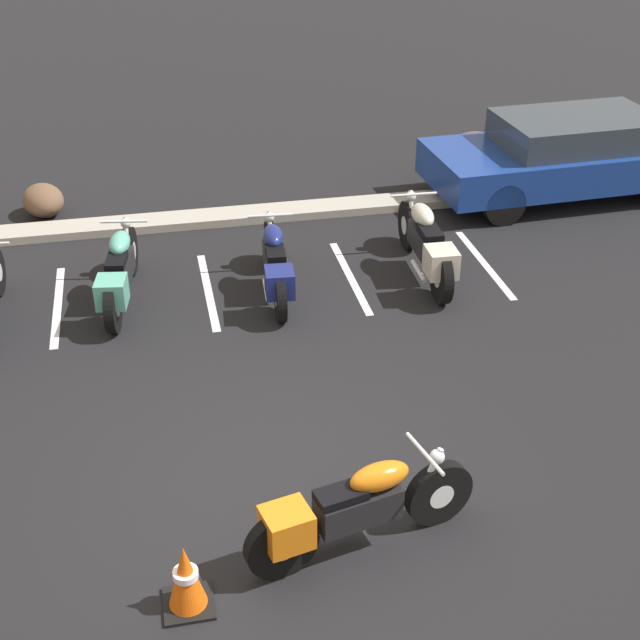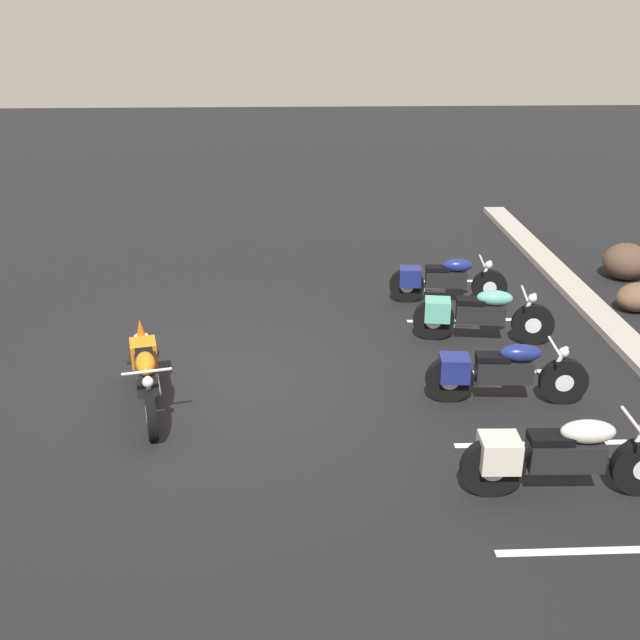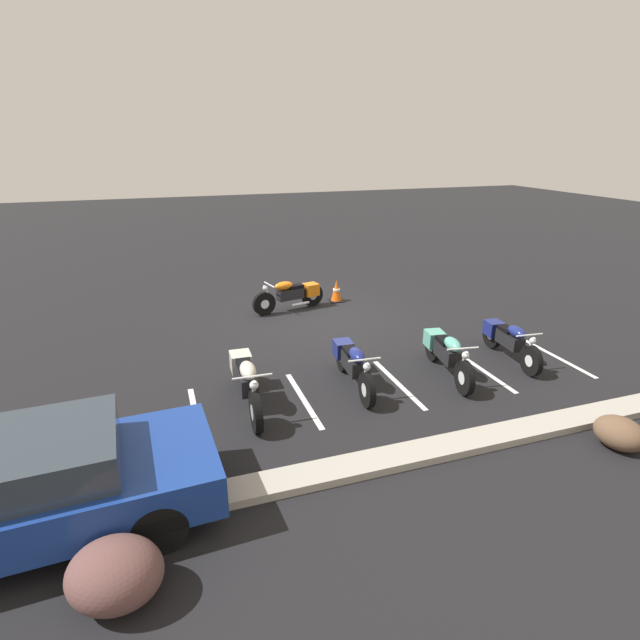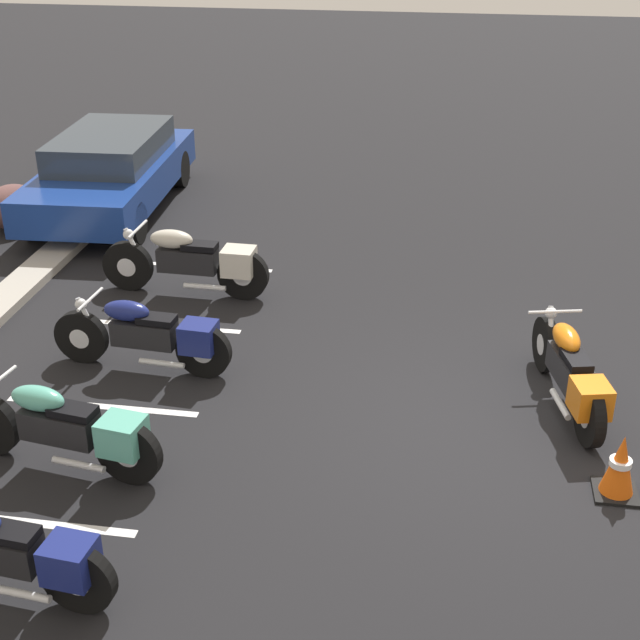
# 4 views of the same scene
# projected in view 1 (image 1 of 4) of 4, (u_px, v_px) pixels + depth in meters

# --- Properties ---
(ground) EXTENTS (60.00, 60.00, 0.00)m
(ground) POSITION_uv_depth(u_px,v_px,m) (269.00, 487.00, 8.24)
(ground) COLOR black
(motorcycle_orange_featured) EXTENTS (2.07, 0.78, 0.83)m
(motorcycle_orange_featured) POSITION_uv_depth(u_px,v_px,m) (352.00, 510.00, 7.34)
(motorcycle_orange_featured) COLOR black
(motorcycle_orange_featured) RESTS_ON ground
(parked_bike_1) EXTENTS (0.70, 2.14, 0.84)m
(parked_bike_1) POSITION_uv_depth(u_px,v_px,m) (119.00, 272.00, 11.00)
(parked_bike_1) COLOR black
(parked_bike_1) RESTS_ON ground
(parked_bike_2) EXTENTS (0.59, 2.11, 0.83)m
(parked_bike_2) POSITION_uv_depth(u_px,v_px,m) (275.00, 264.00, 11.21)
(parked_bike_2) COLOR black
(parked_bike_2) RESTS_ON ground
(parked_bike_3) EXTENTS (0.64, 2.28, 0.90)m
(parked_bike_3) POSITION_uv_depth(u_px,v_px,m) (427.00, 244.00, 11.63)
(parked_bike_3) COLOR black
(parked_bike_3) RESTS_ON ground
(car_blue) EXTENTS (4.38, 2.01, 1.29)m
(car_blue) POSITION_uv_depth(u_px,v_px,m) (567.00, 154.00, 13.97)
(car_blue) COLOR black
(car_blue) RESTS_ON ground
(concrete_curb) EXTENTS (18.00, 0.50, 0.12)m
(concrete_curb) POSITION_uv_depth(u_px,v_px,m) (205.00, 218.00, 13.36)
(concrete_curb) COLOR #A8A399
(concrete_curb) RESTS_ON ground
(landscape_rock_1) EXTENTS (1.15, 1.07, 0.68)m
(landscape_rock_1) POSITION_uv_depth(u_px,v_px,m) (476.00, 152.00, 15.03)
(landscape_rock_1) COLOR brown
(landscape_rock_1) RESTS_ON ground
(landscape_rock_2) EXTENTS (0.78, 0.88, 0.49)m
(landscape_rock_2) POSITION_uv_depth(u_px,v_px,m) (43.00, 200.00, 13.48)
(landscape_rock_2) COLOR brown
(landscape_rock_2) RESTS_ON ground
(traffic_cone) EXTENTS (0.40, 0.40, 0.62)m
(traffic_cone) POSITION_uv_depth(u_px,v_px,m) (186.00, 579.00, 6.89)
(traffic_cone) COLOR black
(traffic_cone) RESTS_ON ground
(stall_line_1) EXTENTS (0.10, 2.10, 0.00)m
(stall_line_1) POSITION_uv_depth(u_px,v_px,m) (58.00, 306.00, 11.18)
(stall_line_1) COLOR white
(stall_line_1) RESTS_ON ground
(stall_line_2) EXTENTS (0.10, 2.10, 0.00)m
(stall_line_2) POSITION_uv_depth(u_px,v_px,m) (208.00, 291.00, 11.52)
(stall_line_2) COLOR white
(stall_line_2) RESTS_ON ground
(stall_line_3) EXTENTS (0.10, 2.10, 0.00)m
(stall_line_3) POSITION_uv_depth(u_px,v_px,m) (350.00, 277.00, 11.86)
(stall_line_3) COLOR white
(stall_line_3) RESTS_ON ground
(stall_line_4) EXTENTS (0.10, 2.10, 0.00)m
(stall_line_4) POSITION_uv_depth(u_px,v_px,m) (484.00, 264.00, 12.19)
(stall_line_4) COLOR white
(stall_line_4) RESTS_ON ground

